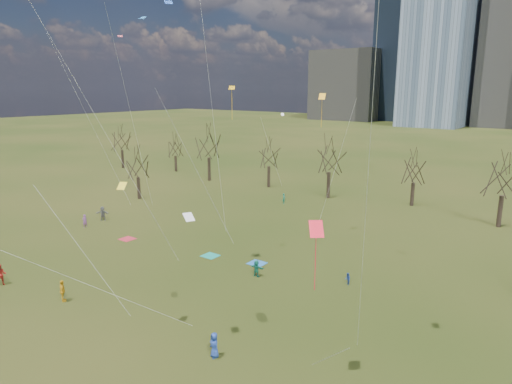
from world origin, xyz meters
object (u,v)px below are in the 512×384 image
Objects in this scene: blanket_teal at (210,256)px; blanket_crimson at (127,239)px; person_2 at (0,275)px; blanket_navy at (257,263)px; person_0 at (214,345)px; person_4 at (62,291)px.

blanket_crimson is at bearing -171.21° from blanket_teal.
person_2 is (1.43, -14.36, 0.95)m from blanket_crimson.
blanket_navy is 16.06m from person_0.
person_2 is 1.08× the size of person_4.
person_4 reaches higher than blanket_navy.
person_0 is 14.95m from person_4.
person_2 is at bearing -121.01° from blanket_teal.
person_0 is at bearing -46.69° from blanket_teal.
blanket_teal is 14.81m from person_4.
blanket_teal is at bearing -69.58° from person_4.
person_2 is at bearing -130.36° from blanket_navy.
person_2 reaches higher than blanket_navy.
person_0 is at bearing -25.88° from blanket_crimson.
blanket_navy is 16.38m from blanket_crimson.
blanket_navy is 17.51m from person_4.
blanket_crimson is at bearing 178.03° from person_0.
blanket_crimson is at bearing -169.73° from blanket_navy.
person_4 is at bearing -56.36° from blanket_crimson.
person_4 is (-7.57, -15.77, 0.88)m from blanket_navy.
blanket_navy is at bearing 140.99° from person_0.
person_2 is 7.28m from person_4.
blanket_teal is 0.96× the size of person_0.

